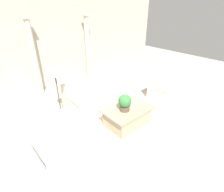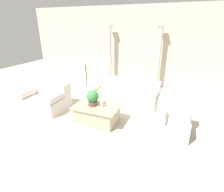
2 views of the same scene
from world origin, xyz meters
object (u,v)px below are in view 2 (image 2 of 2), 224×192
Objects in this scene: sofa_long at (123,94)px; coffee_table at (97,114)px; armchair at (172,120)px; floor_lamp at (85,62)px; potted_plant at (93,97)px; loveseat at (46,98)px.

coffee_table is (-0.25, -1.41, -0.08)m from sofa_long.
floor_lamp is at bearing 158.87° from armchair.
floor_lamp is 1.83× the size of armchair.
potted_plant is 1.87m from floor_lamp.
sofa_long is 2.04m from armchair.
armchair is at bearing 7.42° from coffee_table.
coffee_table is (1.90, -0.17, -0.09)m from loveseat.
coffee_table is at bearing -5.13° from loveseat.
floor_lamp is 3.43m from armchair.
sofa_long is 2.49m from loveseat.
sofa_long is 1.44m from coffee_table.
armchair is at bearing 7.15° from potted_plant.
floor_lamp is (0.75, 1.27, 0.94)m from loveseat.
potted_plant is at bearing -54.31° from floor_lamp.
armchair is (3.83, 0.08, 0.00)m from loveseat.
loveseat is at bearing 174.40° from potted_plant.
sofa_long is 5.43× the size of potted_plant.
potted_plant is 2.09m from armchair.
floor_lamp reaches higher than loveseat.
coffee_table is 1.94m from armchair.
coffee_table is 0.81× the size of floor_lamp.
floor_lamp is (-1.04, 1.45, 0.57)m from potted_plant.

